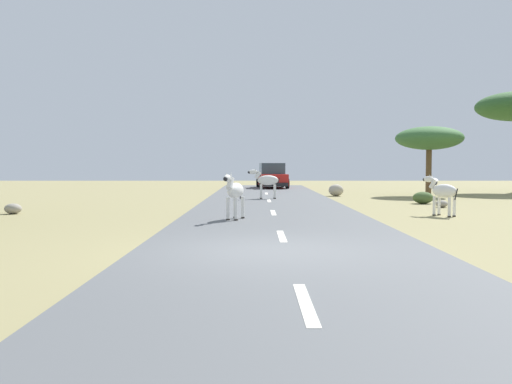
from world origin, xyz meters
TOP-DOWN VIEW (x-y plane):
  - ground_plane at (0.00, 0.00)m, footprint 90.00×90.00m
  - road at (0.38, 0.00)m, footprint 6.00×64.00m
  - lane_markings at (0.38, -1.00)m, footprint 0.16×56.00m
  - zebra_0 at (-0.86, 5.74)m, footprint 0.69×1.48m
  - zebra_1 at (5.97, 7.39)m, footprint 0.93×1.32m
  - zebra_2 at (0.27, 15.50)m, footprint 1.56×0.46m
  - car_0 at (0.92, 27.48)m, footprint 2.25×4.45m
  - tree_2 at (9.19, 18.86)m, footprint 3.61×3.61m
  - bush_0 at (7.04, 12.88)m, footprint 0.87×0.78m
  - rock_0 at (-8.62, 8.12)m, footprint 0.58×0.51m
  - rock_1 at (7.16, 10.88)m, footprint 0.47×0.48m
  - rock_2 at (4.09, 18.44)m, footprint 0.79×0.73m

SIDE VIEW (x-z plane):
  - ground_plane at x=0.00m, z-range 0.00..0.00m
  - road at x=0.38m, z-range 0.00..0.05m
  - lane_markings at x=0.38m, z-range 0.05..0.06m
  - rock_1 at x=7.16m, z-range 0.00..0.29m
  - rock_0 at x=-8.62m, z-range 0.00..0.36m
  - bush_0 at x=7.04m, z-range 0.00..0.52m
  - rock_2 at x=4.09m, z-range 0.00..0.63m
  - zebra_1 at x=5.97m, z-range 0.13..1.50m
  - car_0 at x=0.92m, z-range -0.02..1.72m
  - zebra_0 at x=-0.86m, z-range 0.19..1.62m
  - zebra_2 at x=0.27m, z-range 0.19..1.66m
  - tree_2 at x=9.19m, z-range 1.22..4.97m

